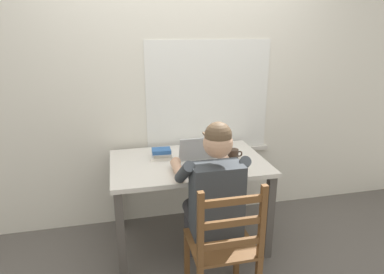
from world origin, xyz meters
The scene contains 12 objects.
ground_plane centered at (0.00, 0.00, 0.00)m, with size 8.00×8.00×0.00m, color #56514C.
back_wall centered at (0.01, 0.48, 1.30)m, with size 6.00×0.08×2.60m.
desk centered at (0.00, 0.00, 0.65)m, with size 1.25×0.81×0.75m.
seated_person centered at (0.06, -0.48, 0.68)m, with size 0.50×0.60×1.24m.
wooden_chair centered at (0.06, -0.76, 0.46)m, with size 0.42×0.42×0.93m.
laptop centered at (0.08, -0.16, 0.81)m, with size 0.33×0.31×0.22m.
computer_mouse centered at (0.34, -0.21, 0.77)m, with size 0.06×0.10×0.03m, color black.
coffee_mug_white centered at (0.38, 0.23, 0.80)m, with size 0.11×0.08×0.10m.
coffee_mug_dark centered at (0.36, -0.07, 0.80)m, with size 0.12×0.09×0.10m.
book_stack_main centered at (-0.20, 0.10, 0.79)m, with size 0.19×0.16×0.08m.
paper_pile_near_laptop centered at (0.04, -0.04, 0.76)m, with size 0.25×0.20×0.01m, color white.
paper_pile_back_corner centered at (0.11, 0.27, 0.76)m, with size 0.18×0.18×0.01m, color white.
Camera 1 is at (-0.55, -2.52, 1.79)m, focal length 31.70 mm.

